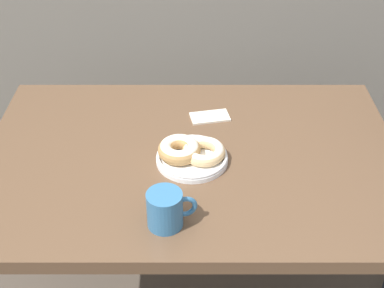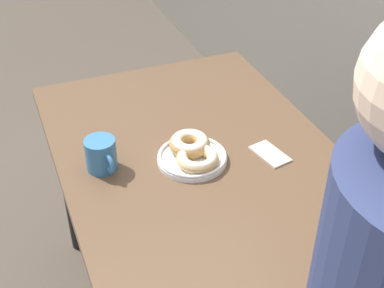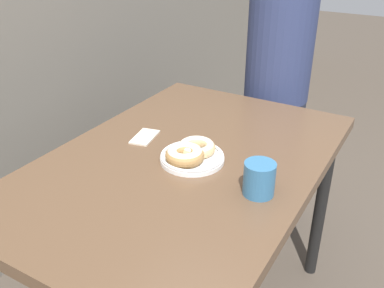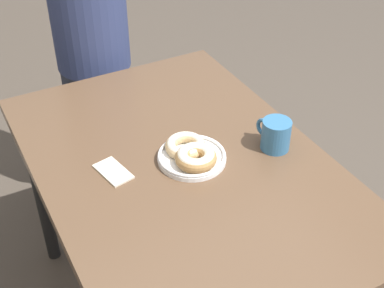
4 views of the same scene
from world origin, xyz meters
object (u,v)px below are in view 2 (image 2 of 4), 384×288
object	(u,v)px
donut_plate	(193,152)
coffee_mug	(101,155)
napkin	(270,154)
dining_table	(201,180)

from	to	relation	value
donut_plate	coffee_mug	size ratio (longest dim) A/B	1.94
donut_plate	napkin	bearing A→B (deg)	74.86
coffee_mug	napkin	world-z (taller)	coffee_mug
dining_table	coffee_mug	size ratio (longest dim) A/B	9.76
dining_table	donut_plate	bearing A→B (deg)	-97.50
napkin	dining_table	bearing A→B (deg)	-106.16
dining_table	coffee_mug	world-z (taller)	coffee_mug
donut_plate	coffee_mug	bearing A→B (deg)	-103.17
coffee_mug	donut_plate	bearing A→B (deg)	76.83
napkin	coffee_mug	bearing A→B (deg)	-104.10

